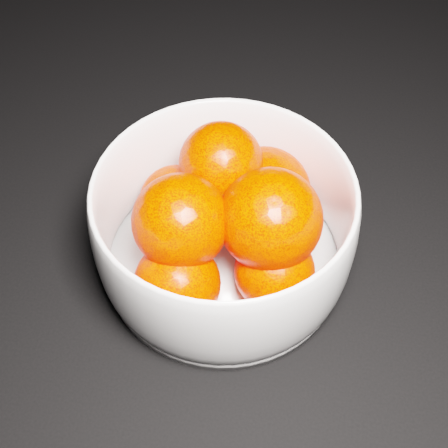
# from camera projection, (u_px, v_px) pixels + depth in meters

# --- Properties ---
(ground) EXTENTS (3.00, 3.00, 0.00)m
(ground) POSITION_uv_depth(u_px,v_px,m) (256.00, 74.00, 0.67)
(ground) COLOR black
(ground) RESTS_ON ground
(bowl) EXTENTS (0.20, 0.20, 0.10)m
(bowl) POSITION_uv_depth(u_px,v_px,m) (224.00, 228.00, 0.47)
(bowl) COLOR silver
(bowl) RESTS_ON ground
(orange_pile) EXTENTS (0.14, 0.17, 0.11)m
(orange_pile) POSITION_uv_depth(u_px,v_px,m) (229.00, 217.00, 0.46)
(orange_pile) COLOR #FF2300
(orange_pile) RESTS_ON bowl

